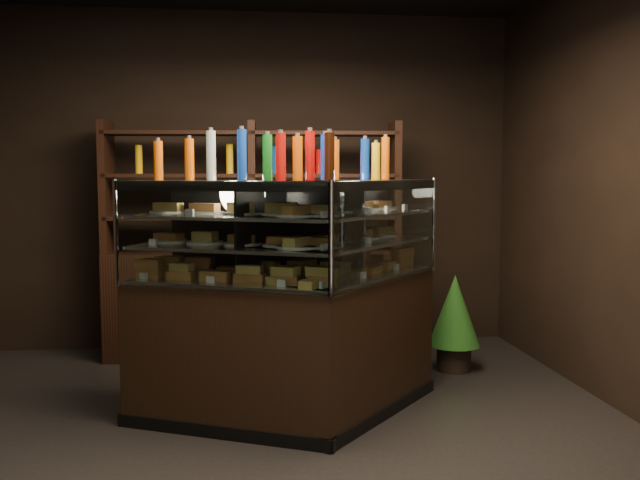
# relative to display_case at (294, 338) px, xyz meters

# --- Properties ---
(ground) EXTENTS (5.00, 5.00, 0.00)m
(ground) POSITION_rel_display_case_xyz_m (-0.36, -0.52, -0.51)
(ground) COLOR black
(ground) RESTS_ON ground
(room_shell) EXTENTS (5.02, 5.02, 3.01)m
(room_shell) POSITION_rel_display_case_xyz_m (-0.36, -0.52, 1.43)
(room_shell) COLOR black
(room_shell) RESTS_ON ground
(display_case) EXTENTS (2.16, 1.53, 1.54)m
(display_case) POSITION_rel_display_case_xyz_m (0.00, 0.00, 0.00)
(display_case) COLOR black
(display_case) RESTS_ON ground
(food_display) EXTENTS (1.77, 1.08, 0.47)m
(food_display) POSITION_rel_display_case_xyz_m (0.00, -0.00, 0.66)
(food_display) COLOR gold
(food_display) RESTS_ON display_case
(bottles_top) EXTENTS (1.60, 0.94, 0.30)m
(bottles_top) POSITION_rel_display_case_xyz_m (-0.00, 0.00, 1.16)
(bottles_top) COLOR yellow
(bottles_top) RESTS_ON display_case
(potted_conifer) EXTENTS (0.41, 0.41, 0.87)m
(potted_conifer) POSITION_rel_display_case_xyz_m (1.36, 0.89, -0.01)
(potted_conifer) COLOR black
(potted_conifer) RESTS_ON ground
(back_shelving) EXTENTS (2.50, 0.58, 2.00)m
(back_shelving) POSITION_rel_display_case_xyz_m (-0.22, 1.53, 0.09)
(back_shelving) COLOR black
(back_shelving) RESTS_ON ground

